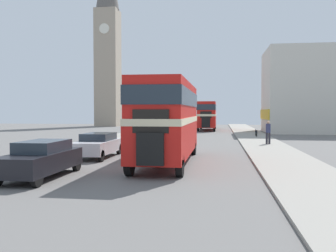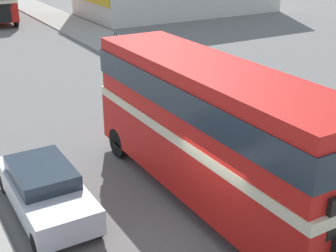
{
  "view_description": "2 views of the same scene",
  "coord_description": "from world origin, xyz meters",
  "px_view_note": "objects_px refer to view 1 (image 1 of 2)",
  "views": [
    {
      "loc": [
        3.3,
        -17.44,
        2.67
      ],
      "look_at": [
        0.64,
        1.73,
        1.92
      ],
      "focal_mm": 40.0,
      "sensor_mm": 36.0,
      "label": 1
    },
    {
      "loc": [
        -6.57,
        -8.12,
        7.42
      ],
      "look_at": [
        0.64,
        4.07,
        1.53
      ],
      "focal_mm": 50.0,
      "sensor_mm": 36.0,
      "label": 2
    }
  ],
  "objects_px": {
    "bus_distant": "(207,113)",
    "car_parked_mid": "(98,145)",
    "bicycle_on_pavement": "(256,133)",
    "car_parked_near": "(42,159)",
    "church_tower": "(108,32)",
    "double_decker_bus": "(168,116)",
    "pedestrian_walking": "(268,131)"
  },
  "relations": [
    {
      "from": "bicycle_on_pavement",
      "to": "church_tower",
      "type": "relative_size",
      "value": 0.05
    },
    {
      "from": "bus_distant",
      "to": "car_parked_mid",
      "type": "height_order",
      "value": "bus_distant"
    },
    {
      "from": "bus_distant",
      "to": "pedestrian_walking",
      "type": "relative_size",
      "value": 5.57
    },
    {
      "from": "pedestrian_walking",
      "to": "bicycle_on_pavement",
      "type": "bearing_deg",
      "value": 90.46
    },
    {
      "from": "double_decker_bus",
      "to": "church_tower",
      "type": "height_order",
      "value": "church_tower"
    },
    {
      "from": "car_parked_near",
      "to": "church_tower",
      "type": "distance_m",
      "value": 56.06
    },
    {
      "from": "pedestrian_walking",
      "to": "car_parked_mid",
      "type": "bearing_deg",
      "value": -139.67
    },
    {
      "from": "bicycle_on_pavement",
      "to": "church_tower",
      "type": "distance_m",
      "value": 39.84
    },
    {
      "from": "double_decker_bus",
      "to": "car_parked_near",
      "type": "bearing_deg",
      "value": -132.12
    },
    {
      "from": "car_parked_near",
      "to": "bicycle_on_pavement",
      "type": "height_order",
      "value": "car_parked_near"
    },
    {
      "from": "bicycle_on_pavement",
      "to": "car_parked_mid",
      "type": "bearing_deg",
      "value": -120.67
    },
    {
      "from": "car_parked_mid",
      "to": "pedestrian_walking",
      "type": "bearing_deg",
      "value": 40.33
    },
    {
      "from": "bus_distant",
      "to": "car_parked_near",
      "type": "xyz_separation_m",
      "value": [
        -5.33,
        -39.93,
        -1.63
      ]
    },
    {
      "from": "bus_distant",
      "to": "pedestrian_walking",
      "type": "height_order",
      "value": "bus_distant"
    },
    {
      "from": "car_parked_mid",
      "to": "church_tower",
      "type": "distance_m",
      "value": 49.91
    },
    {
      "from": "pedestrian_walking",
      "to": "bicycle_on_pavement",
      "type": "xyz_separation_m",
      "value": [
        -0.07,
        8.92,
        -0.67
      ]
    },
    {
      "from": "double_decker_bus",
      "to": "car_parked_mid",
      "type": "xyz_separation_m",
      "value": [
        -4.37,
        1.79,
        -1.71
      ]
    },
    {
      "from": "car_parked_near",
      "to": "pedestrian_walking",
      "type": "distance_m",
      "value": 19.29
    },
    {
      "from": "bicycle_on_pavement",
      "to": "double_decker_bus",
      "type": "bearing_deg",
      "value": -107.75
    },
    {
      "from": "bus_distant",
      "to": "bicycle_on_pavement",
      "type": "relative_size",
      "value": 5.79
    },
    {
      "from": "car_parked_mid",
      "to": "pedestrian_walking",
      "type": "relative_size",
      "value": 2.44
    },
    {
      "from": "car_parked_mid",
      "to": "bicycle_on_pavement",
      "type": "distance_m",
      "value": 21.03
    },
    {
      "from": "car_parked_near",
      "to": "church_tower",
      "type": "bearing_deg",
      "value": 104.13
    },
    {
      "from": "double_decker_bus",
      "to": "bus_distant",
      "type": "relative_size",
      "value": 0.99
    },
    {
      "from": "bus_distant",
      "to": "bicycle_on_pavement",
      "type": "distance_m",
      "value": 16.19
    },
    {
      "from": "double_decker_bus",
      "to": "bicycle_on_pavement",
      "type": "relative_size",
      "value": 5.72
    },
    {
      "from": "bus_distant",
      "to": "pedestrian_walking",
      "type": "xyz_separation_m",
      "value": [
        5.57,
        -24.03,
        -1.25
      ]
    },
    {
      "from": "double_decker_bus",
      "to": "bus_distant",
      "type": "bearing_deg",
      "value": 88.59
    },
    {
      "from": "double_decker_bus",
      "to": "pedestrian_walking",
      "type": "relative_size",
      "value": 5.5
    },
    {
      "from": "church_tower",
      "to": "bus_distant",
      "type": "bearing_deg",
      "value": -33.23
    },
    {
      "from": "car_parked_near",
      "to": "bicycle_on_pavement",
      "type": "distance_m",
      "value": 27.09
    },
    {
      "from": "double_decker_bus",
      "to": "car_parked_near",
      "type": "relative_size",
      "value": 2.18
    }
  ]
}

